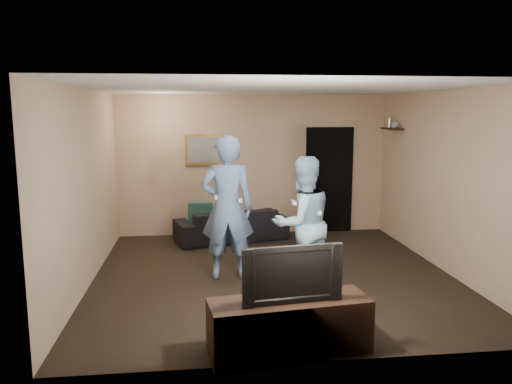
{
  "coord_description": "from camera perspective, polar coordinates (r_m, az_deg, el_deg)",
  "views": [
    {
      "loc": [
        -1.04,
        -6.72,
        2.3
      ],
      "look_at": [
        -0.21,
        0.3,
        1.15
      ],
      "focal_mm": 35.0,
      "sensor_mm": 36.0,
      "label": 1
    }
  ],
  "objects": [
    {
      "name": "television",
      "position": [
        4.78,
        3.89,
        -9.08
      ],
      "size": [
        0.97,
        0.25,
        0.55
      ],
      "primitive_type": "imported",
      "rotation": [
        0.0,
        0.0,
        0.13
      ],
      "color": "black",
      "rests_on": "tv_console"
    },
    {
      "name": "ceiling",
      "position": [
        6.81,
        2.1,
        11.75
      ],
      "size": [
        5.0,
        5.0,
        0.04
      ],
      "primitive_type": "cube",
      "color": "silver",
      "rests_on": "wall_back"
    },
    {
      "name": "shelf_vase",
      "position": [
        9.07,
        15.62,
        7.49
      ],
      "size": [
        0.16,
        0.16,
        0.14
      ],
      "primitive_type": "imported",
      "rotation": [
        0.0,
        0.0,
        0.16
      ],
      "color": "#9E9FA3",
      "rests_on": "wall_shelf"
    },
    {
      "name": "sofa",
      "position": [
        8.98,
        -2.86,
        -3.72
      ],
      "size": [
        2.1,
        1.25,
        0.58
      ],
      "primitive_type": "imported",
      "rotation": [
        0.0,
        0.0,
        3.4
      ],
      "color": "black",
      "rests_on": "ground"
    },
    {
      "name": "throw_pillow",
      "position": [
        8.92,
        -6.37,
        -2.59
      ],
      "size": [
        0.44,
        0.15,
        0.44
      ],
      "primitive_type": "cube",
      "rotation": [
        0.0,
        0.0,
        0.02
      ],
      "color": "#16433B",
      "rests_on": "sofa"
    },
    {
      "name": "light_switch",
      "position": [
        9.44,
        4.86,
        3.13
      ],
      "size": [
        0.08,
        0.02,
        0.12
      ],
      "primitive_type": "cube",
      "color": "silver",
      "rests_on": "wall_back"
    },
    {
      "name": "ground",
      "position": [
        7.18,
        1.97,
        -9.45
      ],
      "size": [
        5.0,
        5.0,
        0.0
      ],
      "primitive_type": "plane",
      "color": "black",
      "rests_on": "ground"
    },
    {
      "name": "wall_back",
      "position": [
        9.34,
        -0.3,
        3.09
      ],
      "size": [
        5.0,
        0.04,
        2.6
      ],
      "primitive_type": "cube",
      "color": "tan",
      "rests_on": "ground"
    },
    {
      "name": "tv_console",
      "position": [
        4.98,
        3.82,
        -15.13
      ],
      "size": [
        1.59,
        0.68,
        0.55
      ],
      "primitive_type": "cube",
      "rotation": [
        0.0,
        0.0,
        0.13
      ],
      "color": "black",
      "rests_on": "ground"
    },
    {
      "name": "wii_player_right",
      "position": [
        6.47,
        5.32,
        -3.59
      ],
      "size": [
        1.01,
        0.89,
        1.74
      ],
      "color": "#96C1DA",
      "rests_on": "ground"
    },
    {
      "name": "wall_left",
      "position": [
        6.95,
        -18.78,
        0.47
      ],
      "size": [
        0.04,
        5.0,
        2.6
      ],
      "primitive_type": "cube",
      "color": "tan",
      "rests_on": "ground"
    },
    {
      "name": "painting_canvas",
      "position": [
        9.2,
        -5.86,
        4.83
      ],
      "size": [
        0.62,
        0.01,
        0.47
      ],
      "primitive_type": "cube",
      "color": "slate",
      "rests_on": "painting_frame"
    },
    {
      "name": "wii_player_left",
      "position": [
        6.84,
        -3.31,
        -1.81
      ],
      "size": [
        0.75,
        0.55,
        1.99
      ],
      "color": "#6888B5",
      "rests_on": "ground"
    },
    {
      "name": "shelf_figurine",
      "position": [
        9.31,
        15.02,
        7.67
      ],
      "size": [
        0.06,
        0.06,
        0.18
      ],
      "primitive_type": "cylinder",
      "color": "silver",
      "rests_on": "wall_shelf"
    },
    {
      "name": "wall_front",
      "position": [
        4.46,
        6.93,
        -3.8
      ],
      "size": [
        5.0,
        0.04,
        2.6
      ],
      "primitive_type": "cube",
      "color": "tan",
      "rests_on": "ground"
    },
    {
      "name": "wall_shelf",
      "position": [
        9.19,
        15.29,
        6.99
      ],
      "size": [
        0.2,
        0.6,
        0.03
      ],
      "primitive_type": "cube",
      "color": "black",
      "rests_on": "wall_right"
    },
    {
      "name": "wall_right",
      "position": [
        7.66,
        20.85,
        1.13
      ],
      "size": [
        0.04,
        5.0,
        2.6
      ],
      "primitive_type": "cube",
      "color": "tan",
      "rests_on": "ground"
    },
    {
      "name": "doorway",
      "position": [
        9.61,
        8.34,
        1.37
      ],
      "size": [
        0.9,
        0.06,
        2.0
      ],
      "primitive_type": "cube",
      "color": "black",
      "rests_on": "ground"
    },
    {
      "name": "painting_frame",
      "position": [
        9.23,
        -5.87,
        4.84
      ],
      "size": [
        0.72,
        0.05,
        0.57
      ],
      "primitive_type": "cube",
      "color": "olive",
      "rests_on": "wall_back"
    }
  ]
}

